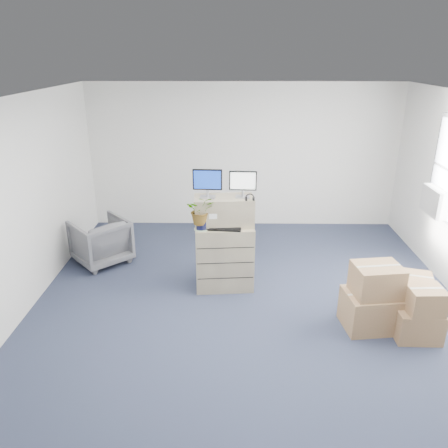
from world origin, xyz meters
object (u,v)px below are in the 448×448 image
Objects in this scene: filing_cabinet_lower at (224,256)px; potted_plant at (201,214)px; keyboard at (224,228)px; office_chair at (101,239)px; monitor_left at (207,182)px; monitor_right at (243,183)px; water_bottle at (233,218)px.

potted_plant is (-0.32, -0.14, 0.72)m from filing_cabinet_lower.
office_chair is at bearing 163.10° from keyboard.
monitor_left is 1.07× the size of monitor_right.
monitor_left is (-0.23, 0.02, 1.13)m from filing_cabinet_lower.
office_chair is at bearing 160.99° from water_bottle.
monitor_right reaches higher than water_bottle.
monitor_left is 0.45m from potted_plant.
monitor_right is at bearing 4.63° from monitor_left.
water_bottle is at bearing 56.02° from keyboard.
keyboard is 2.15× the size of water_bottle.
potted_plant is at bearing -158.73° from water_bottle.
monitor_right reaches higher than keyboard.
potted_plant is 2.13m from office_chair.
water_bottle reaches higher than office_chair.
keyboard is 0.21m from water_bottle.
monitor_left reaches higher than filing_cabinet_lower.
water_bottle is 0.49m from potted_plant.
filing_cabinet_lower is 2.37× the size of monitor_left.
monitor_left is 0.49m from monitor_right.
office_chair is (-2.32, 0.74, -1.19)m from monitor_right.
potted_plant is 0.52× the size of office_chair.
office_chair is (-1.74, 0.92, -0.80)m from potted_plant.
monitor_right is at bearing 5.91° from water_bottle.
potted_plant reaches higher than office_chair.
water_bottle is at bearing 3.10° from monitor_left.
monitor_left is at bearing 62.64° from potted_plant.
monitor_right is at bearing 4.33° from filing_cabinet_lower.
keyboard is 0.60× the size of office_chair.
filing_cabinet_lower is 1.97× the size of keyboard.
monitor_right is 0.53m from water_bottle.
office_chair is (-2.06, 0.89, -0.58)m from keyboard.
filing_cabinet_lower is at bearing -3.43° from monitor_left.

